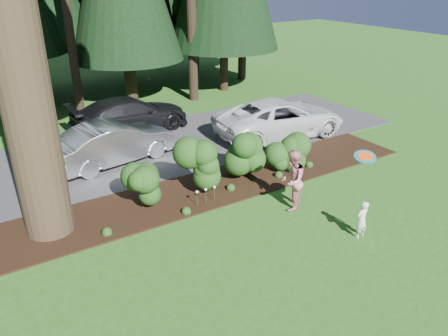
# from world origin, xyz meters

# --- Properties ---
(ground) EXTENTS (80.00, 80.00, 0.00)m
(ground) POSITION_xyz_m (0.00, 0.00, 0.00)
(ground) COLOR #265819
(ground) RESTS_ON ground
(mulch_bed) EXTENTS (16.00, 2.50, 0.05)m
(mulch_bed) POSITION_xyz_m (0.00, 3.25, 0.03)
(mulch_bed) COLOR black
(mulch_bed) RESTS_ON ground
(driveway) EXTENTS (22.00, 6.00, 0.03)m
(driveway) POSITION_xyz_m (0.00, 7.50, 0.01)
(driveway) COLOR #38383A
(driveway) RESTS_ON ground
(shrub_row) EXTENTS (6.53, 1.60, 1.61)m
(shrub_row) POSITION_xyz_m (0.77, 3.14, 0.81)
(shrub_row) COLOR #1C4415
(shrub_row) RESTS_ON ground
(lily_cluster) EXTENTS (0.69, 0.09, 0.57)m
(lily_cluster) POSITION_xyz_m (-0.30, 2.40, 0.50)
(lily_cluster) COLOR #1C4415
(lily_cluster) RESTS_ON ground
(car_silver_wagon) EXTENTS (4.78, 2.36, 1.51)m
(car_silver_wagon) POSITION_xyz_m (-1.51, 6.93, 0.78)
(car_silver_wagon) COLOR silver
(car_silver_wagon) RESTS_ON driveway
(car_white_suv) EXTENTS (5.86, 3.14, 1.56)m
(car_white_suv) POSITION_xyz_m (5.33, 5.89, 0.81)
(car_white_suv) COLOR silver
(car_white_suv) RESTS_ON driveway
(car_dark_suv) EXTENTS (5.20, 2.25, 1.49)m
(car_dark_suv) POSITION_xyz_m (0.19, 9.80, 0.77)
(car_dark_suv) COLOR black
(car_dark_suv) RESTS_ON driveway
(child) EXTENTS (0.40, 0.28, 1.06)m
(child) POSITION_xyz_m (2.31, -1.29, 0.53)
(child) COLOR white
(child) RESTS_ON ground
(adult) EXTENTS (1.14, 1.10, 1.84)m
(adult) POSITION_xyz_m (1.74, 0.89, 0.92)
(adult) COLOR red
(adult) RESTS_ON ground
(frisbee) EXTENTS (0.54, 0.52, 0.22)m
(frisbee) POSITION_xyz_m (2.05, -1.30, 2.39)
(frisbee) COLOR teal
(frisbee) RESTS_ON ground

